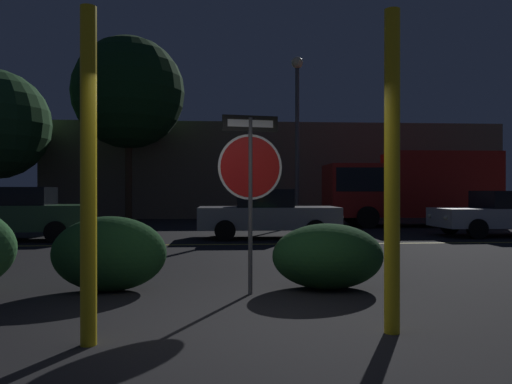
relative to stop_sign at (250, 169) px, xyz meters
name	(u,v)px	position (x,y,z in m)	size (l,w,h in m)	color
ground_plane	(234,329)	(-0.26, -1.72, -1.72)	(260.00, 260.00, 0.00)	black
road_center_stripe	(227,244)	(-0.26, 6.37, -1.72)	(33.22, 0.12, 0.01)	gold
stop_sign	(250,169)	(0.00, 0.00, 0.00)	(0.89, 0.17, 2.46)	#4C4C51
yellow_pole_left	(88,176)	(-1.61, -2.17, -0.16)	(0.15, 0.15, 3.12)	yellow
yellow_pole_right	(392,171)	(1.31, -1.97, -0.11)	(0.16, 0.16, 3.23)	yellow
hedge_bush_1	(109,254)	(-1.98, 0.33, -1.19)	(1.61, 0.93, 1.06)	#19421E
hedge_bush_2	(328,256)	(1.14, 0.30, -1.25)	(1.62, 1.17, 0.95)	#19421E
passing_car_1	(18,214)	(-6.24, 7.83, -0.96)	(4.28, 2.14, 1.53)	#335B38
passing_car_2	(267,214)	(0.96, 8.15, -0.99)	(4.28, 1.99, 1.47)	#9E9EA3
passing_car_3	(503,214)	(8.42, 8.24, -1.02)	(4.34, 1.98, 1.42)	silver
delivery_truck	(408,186)	(7.07, 12.81, -0.11)	(6.71, 2.68, 2.96)	maroon
street_lamp	(297,115)	(2.58, 12.88, 2.73)	(0.46, 0.46, 6.77)	#4C4C51
tree_0	(129,93)	(-4.74, 16.57, 4.24)	(5.16, 5.16, 8.55)	#422D1E
building_backdrop	(273,172)	(2.41, 20.57, 0.77)	(24.03, 3.86, 4.98)	#6B5B4C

